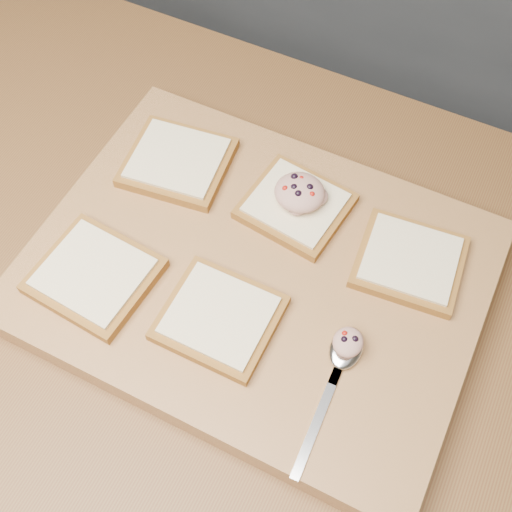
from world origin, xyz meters
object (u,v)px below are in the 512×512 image
(cutting_board, at_px, (256,275))
(bread_far_center, at_px, (296,206))
(tuna_salad_dollop, at_px, (300,192))
(spoon, at_px, (342,358))

(cutting_board, height_order, bread_far_center, bread_far_center)
(cutting_board, distance_m, tuna_salad_dollop, 0.11)
(cutting_board, xyz_separation_m, tuna_salad_dollop, (0.01, 0.10, 0.05))
(cutting_board, height_order, spoon, spoon)
(spoon, bearing_deg, tuna_salad_dollop, 127.63)
(bread_far_center, relative_size, tuna_salad_dollop, 2.12)
(spoon, bearing_deg, cutting_board, 154.86)
(tuna_salad_dollop, height_order, spoon, tuna_salad_dollop)
(cutting_board, bearing_deg, spoon, -25.14)
(tuna_salad_dollop, xyz_separation_m, spoon, (0.13, -0.16, -0.03))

